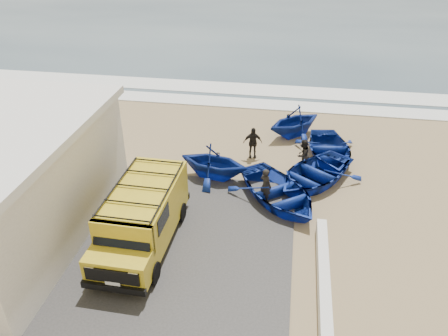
{
  "coord_description": "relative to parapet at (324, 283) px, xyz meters",
  "views": [
    {
      "loc": [
        3.5,
        -13.38,
        10.47
      ],
      "look_at": [
        0.98,
        2.01,
        1.2
      ],
      "focal_mm": 35.0,
      "sensor_mm": 36.0,
      "label": 1
    }
  ],
  "objects": [
    {
      "name": "fisherman_middle",
      "position": [
        -0.76,
        7.53,
        0.47
      ],
      "size": [
        0.88,
        0.92,
        1.5
      ],
      "primitive_type": "imported",
      "rotation": [
        0.0,
        0.0,
        -2.18
      ],
      "color": "black",
      "rests_on": "ground"
    },
    {
      "name": "boat_far_left",
      "position": [
        -1.23,
        10.98,
        0.57
      ],
      "size": [
        4.24,
        4.21,
        1.69
      ],
      "primitive_type": "imported",
      "rotation": [
        0.0,
        0.0,
        -0.84
      ],
      "color": "navy",
      "rests_on": "ground"
    },
    {
      "name": "ground",
      "position": [
        -5.0,
        3.0,
        -0.28
      ],
      "size": [
        160.0,
        160.0,
        0.0
      ],
      "primitive_type": "plane",
      "color": "#988058"
    },
    {
      "name": "boat_near_left",
      "position": [
        -1.71,
        4.68,
        0.19
      ],
      "size": [
        5.23,
        5.5,
        0.93
      ],
      "primitive_type": "imported",
      "rotation": [
        0.0,
        0.0,
        0.64
      ],
      "color": "navy",
      "rests_on": "ground"
    },
    {
      "name": "fisherman_back",
      "position": [
        -3.16,
        8.3,
        0.51
      ],
      "size": [
        0.98,
        0.57,
        1.56
      ],
      "primitive_type": "imported",
      "rotation": [
        0.0,
        0.0,
        0.22
      ],
      "color": "black",
      "rests_on": "ground"
    },
    {
      "name": "boat_mid_right",
      "position": [
        0.53,
        8.77,
        0.16
      ],
      "size": [
        3.57,
        4.57,
        0.87
      ],
      "primitive_type": "imported",
      "rotation": [
        0.0,
        0.0,
        0.15
      ],
      "color": "navy",
      "rests_on": "ground"
    },
    {
      "name": "boat_near_right",
      "position": [
        -0.24,
        6.41,
        0.18
      ],
      "size": [
        5.15,
        5.44,
        0.92
      ],
      "primitive_type": "imported",
      "rotation": [
        0.0,
        0.0,
        -0.63
      ],
      "color": "navy",
      "rests_on": "ground"
    },
    {
      "name": "slab",
      "position": [
        -7.0,
        1.0,
        -0.25
      ],
      "size": [
        12.0,
        10.0,
        0.05
      ],
      "primitive_type": "cube",
      "color": "#3D3A38",
      "rests_on": "ground"
    },
    {
      "name": "parapet",
      "position": [
        0.0,
        0.0,
        0.0
      ],
      "size": [
        0.35,
        6.0,
        0.55
      ],
      "primitive_type": "cube",
      "color": "silver",
      "rests_on": "ground"
    },
    {
      "name": "surf_wash",
      "position": [
        -5.0,
        17.5,
        -0.26
      ],
      "size": [
        180.0,
        2.2,
        0.04
      ],
      "primitive_type": "cube",
      "color": "white",
      "rests_on": "ground"
    },
    {
      "name": "boat_mid_left",
      "position": [
        -4.67,
        6.09,
        0.55
      ],
      "size": [
        3.63,
        3.3,
        1.65
      ],
      "primitive_type": "imported",
      "rotation": [
        0.0,
        0.0,
        1.36
      ],
      "color": "navy",
      "rests_on": "ground"
    },
    {
      "name": "van",
      "position": [
        -6.33,
        1.31,
        0.94
      ],
      "size": [
        2.23,
        5.32,
        2.26
      ],
      "rotation": [
        0.0,
        0.0,
        -0.02
      ],
      "color": "gold",
      "rests_on": "ground"
    },
    {
      "name": "fisherman_front",
      "position": [
        -2.24,
        4.61,
        0.5
      ],
      "size": [
        0.67,
        0.64,
        1.55
      ],
      "primitive_type": "imported",
      "rotation": [
        0.0,
        0.0,
        2.46
      ],
      "color": "black",
      "rests_on": "ground"
    },
    {
      "name": "surf_line",
      "position": [
        -5.0,
        15.0,
        -0.25
      ],
      "size": [
        180.0,
        1.6,
        0.06
      ],
      "primitive_type": "cube",
      "color": "white",
      "rests_on": "ground"
    }
  ]
}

